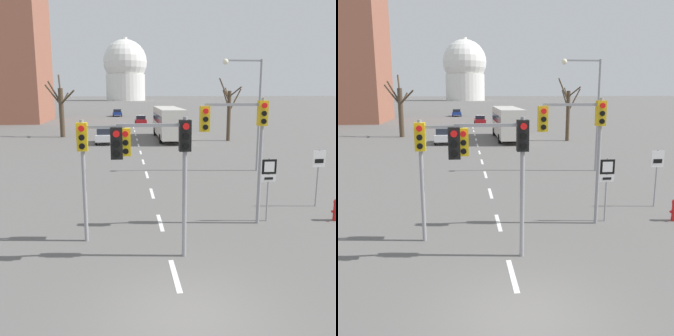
{
  "view_description": "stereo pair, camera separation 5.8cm",
  "coord_description": "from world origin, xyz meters",
  "views": [
    {
      "loc": [
        -1.37,
        -7.9,
        5.27
      ],
      "look_at": [
        0.23,
        5.8,
        2.43
      ],
      "focal_mm": 40.0,
      "sensor_mm": 36.0,
      "label": 1
    },
    {
      "loc": [
        -1.31,
        -7.91,
        5.27
      ],
      "look_at": [
        0.23,
        5.8,
        2.43
      ],
      "focal_mm": 40.0,
      "sensor_mm": 36.0,
      "label": 2
    }
  ],
  "objects": [
    {
      "name": "sedan_near_right",
      "position": [
        -2.76,
        73.35,
        0.79
      ],
      "size": [
        1.94,
        4.41,
        1.53
      ],
      "color": "navy",
      "rests_on": "ground_plane"
    },
    {
      "name": "street_lamp_right",
      "position": [
        6.92,
        15.99,
        4.6
      ],
      "size": [
        2.64,
        0.36,
        7.28
      ],
      "color": "gray",
      "rests_on": "ground_plane"
    },
    {
      "name": "lane_stripe_7",
      "position": [
        0.0,
        33.56,
        0.0
      ],
      "size": [
        0.16,
        2.0,
        0.01
      ],
      "primitive_type": "cube",
      "color": "silver",
      "rests_on": "ground_plane"
    },
    {
      "name": "lane_stripe_9",
      "position": [
        0.0,
        42.56,
        0.0
      ],
      "size": [
        0.16,
        2.0,
        0.01
      ],
      "primitive_type": "cube",
      "color": "silver",
      "rests_on": "ground_plane"
    },
    {
      "name": "traffic_signal_near_left",
      "position": [
        -2.27,
        4.98,
        3.26
      ],
      "size": [
        1.82,
        0.34,
        4.33
      ],
      "color": "gray",
      "rests_on": "ground_plane"
    },
    {
      "name": "ground_plane",
      "position": [
        0.0,
        0.0,
        0.0
      ],
      "size": [
        800.0,
        800.0,
        0.0
      ],
      "primitive_type": "plane",
      "color": "#5E5B59"
    },
    {
      "name": "speed_limit_sign",
      "position": [
        7.42,
        7.94,
        1.82
      ],
      "size": [
        0.6,
        0.08,
        2.68
      ],
      "color": "gray",
      "rests_on": "ground_plane"
    },
    {
      "name": "lane_stripe_1",
      "position": [
        0.0,
        6.56,
        0.0
      ],
      "size": [
        0.16,
        2.0,
        0.01
      ],
      "primitive_type": "cube",
      "color": "silver",
      "rests_on": "ground_plane"
    },
    {
      "name": "route_sign_post",
      "position": [
        4.39,
        6.26,
        1.81
      ],
      "size": [
        0.6,
        0.08,
        2.64
      ],
      "color": "gray",
      "rests_on": "ground_plane"
    },
    {
      "name": "sedan_mid_centre",
      "position": [
        1.25,
        51.95,
        0.78
      ],
      "size": [
        1.79,
        3.98,
        1.52
      ],
      "color": "maroon",
      "rests_on": "ground_plane"
    },
    {
      "name": "lane_stripe_5",
      "position": [
        0.0,
        24.56,
        0.0
      ],
      "size": [
        0.16,
        2.0,
        0.01
      ],
      "primitive_type": "cube",
      "color": "silver",
      "rests_on": "ground_plane"
    },
    {
      "name": "lane_stripe_2",
      "position": [
        0.0,
        11.06,
        0.0
      ],
      "size": [
        0.16,
        2.0,
        0.01
      ],
      "primitive_type": "cube",
      "color": "silver",
      "rests_on": "ground_plane"
    },
    {
      "name": "lane_stripe_3",
      "position": [
        0.0,
        15.56,
        0.0
      ],
      "size": [
        0.16,
        2.0,
        0.01
      ],
      "primitive_type": "cube",
      "color": "silver",
      "rests_on": "ground_plane"
    },
    {
      "name": "lane_stripe_8",
      "position": [
        0.0,
        38.06,
        0.0
      ],
      "size": [
        0.16,
        2.0,
        0.01
      ],
      "primitive_type": "cube",
      "color": "silver",
      "rests_on": "ground_plane"
    },
    {
      "name": "lane_stripe_0",
      "position": [
        0.0,
        2.06,
        0.0
      ],
      "size": [
        0.16,
        2.0,
        0.01
      ],
      "primitive_type": "cube",
      "color": "silver",
      "rests_on": "ground_plane"
    },
    {
      "name": "traffic_signal_centre_tall",
      "position": [
        -0.28,
        3.33,
        3.43
      ],
      "size": [
        2.44,
        0.34,
        4.52
      ],
      "color": "gray",
      "rests_on": "ground_plane"
    },
    {
      "name": "lane_stripe_10",
      "position": [
        0.0,
        47.06,
        0.0
      ],
      "size": [
        0.16,
        2.0,
        0.01
      ],
      "primitive_type": "cube",
      "color": "silver",
      "rests_on": "ground_plane"
    },
    {
      "name": "lane_stripe_4",
      "position": [
        0.0,
        20.06,
        0.0
      ],
      "size": [
        0.16,
        2.0,
        0.01
      ],
      "primitive_type": "cube",
      "color": "silver",
      "rests_on": "ground_plane"
    },
    {
      "name": "lane_stripe_6",
      "position": [
        0.0,
        29.06,
        0.0
      ],
      "size": [
        0.16,
        2.0,
        0.01
      ],
      "primitive_type": "cube",
      "color": "silver",
      "rests_on": "ground_plane"
    },
    {
      "name": "city_bus",
      "position": [
        3.49,
        33.29,
        2.05
      ],
      "size": [
        2.66,
        10.8,
        3.48
      ],
      "color": "beige",
      "rests_on": "ground_plane"
    },
    {
      "name": "bare_tree_left_near",
      "position": [
        -8.57,
        36.92,
        3.28
      ],
      "size": [
        3.67,
        2.41,
        7.16
      ],
      "color": "#473828",
      "rests_on": "ground_plane"
    },
    {
      "name": "sedan_near_left",
      "position": [
        -3.37,
        30.73,
        0.82
      ],
      "size": [
        1.78,
        3.97,
        1.6
      ],
      "color": "silver",
      "rests_on": "ground_plane"
    },
    {
      "name": "bare_tree_right_near",
      "position": [
        9.78,
        31.39,
        3.15
      ],
      "size": [
        2.84,
        4.16,
        6.62
      ],
      "color": "#473828",
      "rests_on": "ground_plane"
    },
    {
      "name": "traffic_signal_near_right",
      "position": [
        3.13,
        6.05,
        3.82
      ],
      "size": [
        2.62,
        0.34,
        5.02
      ],
      "color": "gray",
      "rests_on": "ground_plane"
    },
    {
      "name": "capitol_dome",
      "position": [
        0.0,
        211.4,
        16.84
      ],
      "size": [
        24.47,
        24.47,
        34.57
      ],
      "color": "silver",
      "rests_on": "ground_plane"
    }
  ]
}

